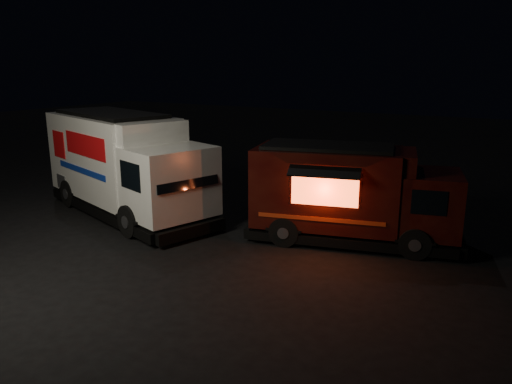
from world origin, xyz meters
name	(u,v)px	position (x,y,z in m)	size (l,w,h in m)	color
ground	(150,256)	(0.00, 0.00, 0.00)	(80.00, 80.00, 0.00)	black
white_truck	(128,165)	(-3.03, 2.42, 1.60)	(7.06, 2.41, 3.20)	white
red_truck	(354,194)	(3.98, 3.67, 1.31)	(5.63, 2.07, 2.62)	#37100A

